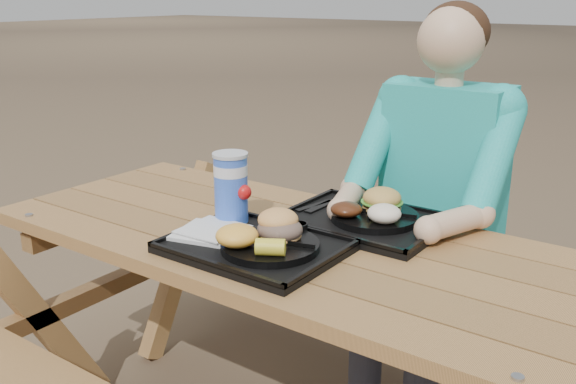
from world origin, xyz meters
The scene contains 17 objects.
picnic_table centered at (0.00, 0.00, 0.38)m, with size 1.80×1.49×0.75m, color #999999, non-canonical shape.
tray_near centered at (0.00, -0.15, 0.76)m, with size 0.45×0.35×0.02m, color black.
tray_far centered at (0.13, 0.20, 0.76)m, with size 0.45×0.35×0.02m, color black.
plate_near centered at (0.05, -0.15, 0.78)m, with size 0.26×0.26×0.02m, color black.
plate_far centered at (0.16, 0.21, 0.78)m, with size 0.26×0.26×0.02m, color black.
napkin_stack centered at (-0.16, -0.16, 0.78)m, with size 0.17×0.17×0.02m, color silver.
soda_cup centered at (-0.17, -0.04, 0.87)m, with size 0.10×0.10×0.20m, color blue.
condiment_bbq centered at (-0.01, -0.03, 0.78)m, with size 0.05×0.05×0.03m, color black.
condiment_mustard centered at (0.05, -0.02, 0.79)m, with size 0.05×0.05×0.03m, color yellow.
sandwich centered at (0.05, -0.11, 0.85)m, with size 0.11×0.11×0.12m, color #EDA153, non-canonical shape.
mac_cheese centered at (0.00, -0.22, 0.82)m, with size 0.11×0.11×0.06m, color #FFBE43.
corn_cob centered at (0.10, -0.22, 0.81)m, with size 0.07×0.07×0.04m, color yellow, non-canonical shape.
cutlery_far centered at (-0.03, 0.22, 0.77)m, with size 0.03×0.15×0.01m, color black.
burger centered at (0.16, 0.25, 0.84)m, with size 0.12×0.12×0.10m, color gold, non-canonical shape.
baked_beans centered at (0.11, 0.14, 0.81)m, with size 0.09×0.09×0.04m, color #4A210E.
potato_salad centered at (0.22, 0.16, 0.82)m, with size 0.10×0.10×0.05m, color white.
diner centered at (0.21, 0.58, 0.64)m, with size 0.48×0.84×1.28m, color #1ABBBB, non-canonical shape.
Camera 1 is at (1.00, -1.39, 1.41)m, focal length 40.00 mm.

